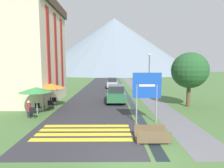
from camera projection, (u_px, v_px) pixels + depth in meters
The scene contains 22 objects.
ground_plane at pixel (117, 91), 26.95m from camera, with size 160.00×160.00×0.00m, color #476B38.
road at pixel (103, 84), 36.87m from camera, with size 6.40×60.00×0.01m.
footpath at pixel (132, 84), 36.92m from camera, with size 2.20×60.00×0.01m.
drainage_channel at pixel (121, 84), 36.90m from camera, with size 0.60×60.00×0.00m.
crosswalk_marking at pixel (84, 132), 10.22m from camera, with size 5.44×2.54×0.01m.
mountain_distant at pixel (114, 46), 93.96m from camera, with size 81.82×81.82×28.88m.
hotel_building at pixel (30, 48), 18.32m from camera, with size 5.81×8.50×10.56m.
road_sign at pixel (147, 90), 11.73m from camera, with size 1.93×0.11×3.42m.
footbridge at pixel (152, 136), 9.09m from camera, with size 1.70×1.10×0.65m.
parked_car_near at pixel (116, 93), 18.66m from camera, with size 1.94×4.32×1.82m.
parked_car_far at pixel (112, 83), 30.10m from camera, with size 1.82×3.86×1.82m.
cafe_chair_nearest at pixel (33, 112), 12.81m from camera, with size 0.40×0.40×0.85m.
cafe_chair_far_right at pixel (55, 101), 16.78m from camera, with size 0.40×0.40×0.85m.
cafe_chair_near_right at pixel (38, 107), 14.32m from camera, with size 0.40×0.40×0.85m.
cafe_chair_far_left at pixel (51, 101), 16.78m from camera, with size 0.40×0.40×0.85m.
cafe_chair_middle at pixel (50, 104), 15.36m from camera, with size 0.40×0.40×0.85m.
cafe_umbrella_front_green at pixel (36, 90), 13.55m from camera, with size 2.46×2.46×2.22m.
cafe_umbrella_middle_orange at pixel (51, 86), 15.86m from camera, with size 2.48×2.48×2.26m.
person_seated_near at pixel (29, 108), 13.05m from camera, with size 0.32×0.32×1.29m.
person_seated_far at pixel (43, 102), 15.08m from camera, with size 0.32×0.32×1.28m.
streetlamp at pixel (149, 72), 21.33m from camera, with size 0.28×0.28×5.33m.
tree_by_path at pixel (190, 70), 16.29m from camera, with size 3.34×3.34×5.12m.
Camera 1 is at (-0.94, -6.68, 3.89)m, focal length 28.00 mm.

